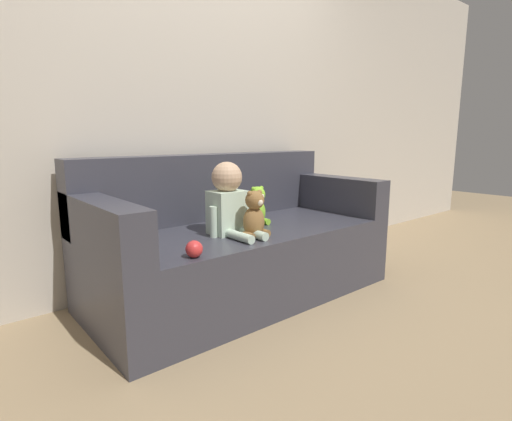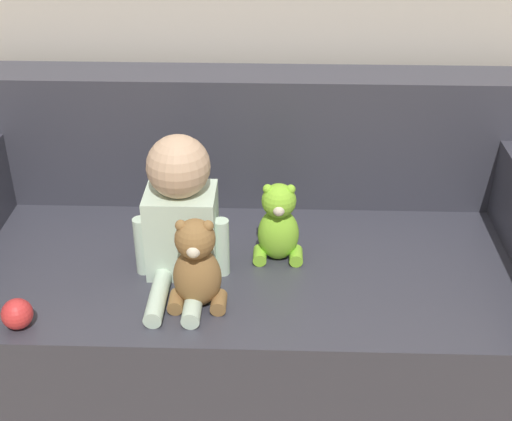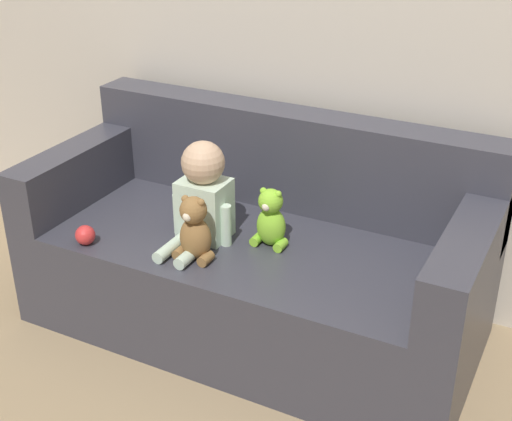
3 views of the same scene
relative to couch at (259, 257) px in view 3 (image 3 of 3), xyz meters
The scene contains 7 objects.
ground_plane 0.32m from the couch, 90.00° to the right, with size 12.00×12.00×0.00m, color #9E8460.
wall_back 1.09m from the couch, 90.00° to the left, with size 8.00×0.05×2.60m.
couch is the anchor object (origin of this frame).
person_baby 0.39m from the couch, 138.99° to the right, with size 0.27×0.36×0.41m.
teddy_bear_brown 0.42m from the couch, 110.62° to the right, with size 0.15×0.12×0.26m.
plush_toy_side 0.27m from the couch, 41.86° to the right, with size 0.14×0.11×0.25m.
toy_ball 0.72m from the couch, 143.63° to the right, with size 0.08×0.08×0.08m.
Camera 3 is at (1.18, -2.27, 1.85)m, focal length 50.00 mm.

